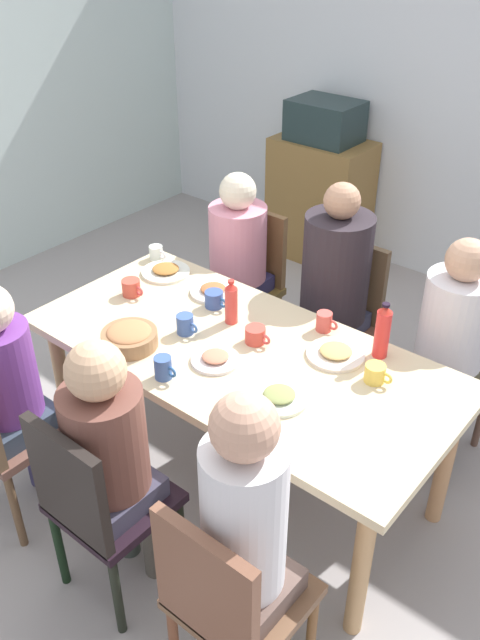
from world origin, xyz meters
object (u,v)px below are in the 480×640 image
dining_table (240,365)px  chair_1 (340,315)px  side_cabinet (320,200)px  person_2 (451,334)px  plate_1 (336,353)px  person_3 (237,253)px  cup_0 (131,288)px  bottle_0 (231,303)px  cup_3 (214,299)px  chair_5 (228,600)px  microwave (325,121)px  cup_4 (163,368)px  cup_7 (325,322)px  chair_3 (247,278)px  cup_2 (156,253)px  bottle_1 (382,331)px  chair_0 (96,502)px  person_1 (334,280)px  chair_2 (452,360)px  cup_6 (185,324)px  person_0 (110,449)px  person_5 (246,531)px  plate_3 (166,271)px  person_4 (8,383)px  plate_4 (215,359)px  cup_1 (256,335)px  bowl_0 (129,337)px  cup_5 (375,373)px  plate_0 (213,291)px

dining_table → chair_1: 0.84m
side_cabinet → person_2: bearing=-41.1°
plate_1 → person_3: bearing=152.0°
cup_0 → bottle_0: size_ratio=0.58×
cup_3 → person_3: bearing=120.1°
dining_table → cup_0: (-0.70, 0.02, 0.12)m
side_cabinet → bottle_0: bearing=-67.2°
plate_1 → bottle_0: bearing=-171.4°
chair_5 → microwave: 3.48m
cup_4 → cup_7: 0.76m
chair_3 → cup_2: chair_3 is taller
bottle_1 → chair_0: bearing=-112.4°
person_1 → chair_3: person_1 is taller
plate_1 → cup_3: bearing=-177.8°
chair_2 → cup_6: size_ratio=8.03×
cup_7 → person_2: bearing=41.3°
person_0 → person_5: bearing=0.0°
cup_7 → plate_3: bearing=-175.4°
cup_4 → chair_0: bearing=-76.9°
person_4 → chair_2: bearing=51.1°
dining_table → cup_7: bearing=61.2°
chair_5 → cup_4: 0.93m
person_0 → plate_4: bearing=92.3°
person_0 → cup_1: (0.02, 0.82, 0.07)m
person_2 → chair_5: person_2 is taller
cup_0 → cup_7: bearing=20.6°
person_5 → bottle_0: (-0.80, 0.88, 0.09)m
chair_0 → plate_3: size_ratio=3.63×
person_2 → bottle_1: person_2 is taller
chair_0 → side_cabinet: same height
plate_1 → plate_4: (-0.36, -0.35, -0.00)m
person_2 → microwave: 2.23m
chair_5 → bottle_0: 1.30m
bowl_0 → bottle_1: (0.87, 0.62, 0.08)m
person_4 → cup_1: (0.65, 0.82, 0.09)m
plate_4 → cup_5: 0.66m
chair_0 → chair_2: (0.63, 1.66, 0.00)m
plate_3 → person_0: bearing=-54.6°
plate_0 → side_cabinet: side_cabinet is taller
cup_1 → side_cabinet: side_cabinet is taller
bottle_0 → side_cabinet: 2.25m
chair_2 → bottle_0: bottle_0 is taller
chair_3 → cup_3: 0.76m
dining_table → cup_2: cup_2 is taller
person_1 → side_cabinet: bearing=125.4°
cup_7 → cup_3: bearing=-162.6°
cup_4 → cup_0: bearing=147.9°
chair_5 → bottle_0: (-0.80, 0.97, 0.33)m
chair_3 → chair_5: 2.08m
person_2 → person_1: bearing=179.8°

